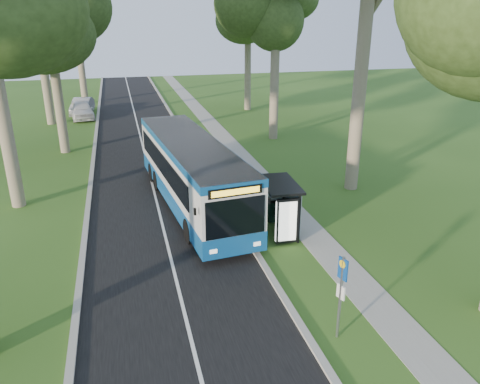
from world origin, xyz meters
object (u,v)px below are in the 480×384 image
object	(u,v)px
car_silver	(82,106)
car_white	(81,110)
bus_stop_sign	(341,289)
litter_bin	(272,210)
bus_shelter	(285,201)
bus	(192,173)

from	to	relation	value
car_silver	car_white	bearing A→B (deg)	-80.91
bus_stop_sign	litter_bin	xyz separation A→B (m)	(0.81, 8.84, -1.19)
bus_shelter	car_white	bearing A→B (deg)	112.65
litter_bin	car_silver	distance (m)	30.70
bus_shelter	car_white	xyz separation A→B (m)	(-10.12, 28.61, -0.85)
bus	litter_bin	world-z (taller)	bus
bus_shelter	litter_bin	world-z (taller)	bus_shelter
bus_stop_sign	car_silver	xyz separation A→B (m)	(-9.38, 37.80, -0.95)
bus	bus_shelter	xyz separation A→B (m)	(3.42, -4.47, -0.10)
bus	litter_bin	size ratio (longest dim) A/B	12.48
bus	car_silver	xyz separation A→B (m)	(-6.76, 26.22, -1.01)
bus	bus_shelter	bearing A→B (deg)	-58.59
bus_shelter	car_white	world-z (taller)	bus_shelter
bus_stop_sign	litter_bin	world-z (taller)	bus_stop_sign
bus_stop_sign	bus_shelter	bearing A→B (deg)	68.97
bus	litter_bin	xyz separation A→B (m)	(3.44, -2.74, -1.25)
bus_stop_sign	car_silver	bearing A→B (deg)	89.24
bus_stop_sign	car_white	bearing A→B (deg)	89.94
bus_stop_sign	car_white	xyz separation A→B (m)	(-9.33, 35.71, -0.89)
litter_bin	car_silver	xyz separation A→B (m)	(-10.19, 28.96, 0.24)
bus_stop_sign	car_white	world-z (taller)	bus_stop_sign
litter_bin	car_white	size ratio (longest dim) A/B	0.22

